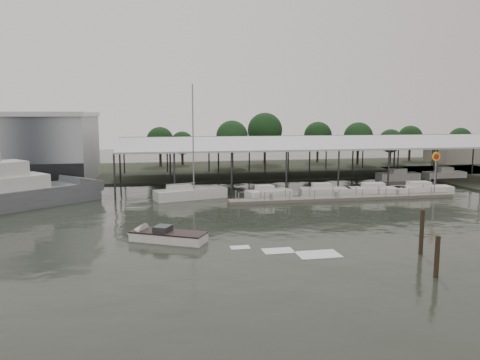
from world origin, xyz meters
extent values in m
plane|color=#242921|center=(0.00, 0.00, 0.00)|extent=(200.00, 200.00, 0.00)
cube|color=#343A2C|center=(0.00, 42.00, 0.10)|extent=(140.00, 30.00, 0.30)
cube|color=#9EA4A9|center=(-28.00, 30.00, 5.00)|extent=(24.00, 20.00, 10.00)
cube|color=#B9BBBD|center=(-28.00, 30.00, 10.20)|extent=(24.50, 20.50, 0.60)
cube|color=#303235|center=(17.00, 28.00, 6.76)|extent=(58.00, 0.40, 0.30)
cylinder|color=#303235|center=(-12.00, 16.50, 2.75)|extent=(0.24, 0.24, 5.50)
cylinder|color=#303235|center=(-12.00, 39.50, 2.75)|extent=(0.24, 0.24, 5.50)
cylinder|color=#303235|center=(46.00, 39.50, 2.75)|extent=(0.24, 0.24, 5.50)
cube|color=slate|center=(15.00, 10.00, 0.20)|extent=(28.00, 2.00, 0.40)
cylinder|color=gray|center=(2.00, 9.10, 0.80)|extent=(0.10, 0.10, 1.20)
cylinder|color=gray|center=(28.00, 10.90, 0.80)|extent=(0.10, 0.10, 1.20)
cube|color=gray|center=(14.00, 10.00, 0.70)|extent=(0.30, 0.30, 0.70)
cylinder|color=gray|center=(27.00, 10.00, 2.50)|extent=(0.16, 0.16, 5.00)
cylinder|color=yellow|center=(27.00, 10.00, 5.00)|extent=(1.10, 0.12, 1.10)
cylinder|color=red|center=(27.00, 9.93, 5.00)|extent=(0.70, 0.05, 0.70)
cube|color=gray|center=(55.00, 45.00, 2.00)|extent=(10.00, 8.00, 4.00)
cube|color=slate|center=(-22.43, 12.29, 0.90)|extent=(17.69, 15.52, 2.40)
cube|color=slate|center=(-16.03, 17.38, 1.90)|extent=(5.77, 5.98, 1.87)
cube|color=silver|center=(-23.31, 11.60, 2.69)|extent=(9.44, 8.71, 1.80)
cube|color=silver|center=(-23.31, 11.60, 4.39)|extent=(5.72, 5.58, 1.61)
cylinder|color=gray|center=(-23.31, 11.60, 6.79)|extent=(0.18, 0.18, 3.50)
cube|color=white|center=(-2.98, 14.30, 0.50)|extent=(9.07, 4.78, 1.40)
cube|color=silver|center=(-4.32, 13.93, 1.40)|extent=(3.15, 2.46, 0.80)
cylinder|color=gray|center=(-2.56, 14.41, 7.36)|extent=(0.16, 0.16, 12.69)
cylinder|color=gray|center=(-4.07, 14.00, 1.90)|extent=(3.41, 1.03, 0.12)
cube|color=white|center=(-6.42, -4.71, 0.35)|extent=(6.33, 4.67, 0.90)
cone|color=white|center=(-9.05, -3.29, 0.35)|extent=(2.36, 2.52, 2.00)
cube|color=black|center=(-6.42, -4.71, 0.75)|extent=(6.35, 4.72, 0.12)
cube|color=#303235|center=(-6.85, -4.48, 1.00)|extent=(1.72, 1.80, 0.50)
cube|color=silver|center=(-1.09, -7.60, 0.02)|extent=(2.30, 1.50, 0.04)
cube|color=silver|center=(1.54, -9.02, 0.02)|extent=(3.10, 2.00, 0.04)
cube|color=silver|center=(4.18, -10.45, 0.02)|extent=(3.90, 2.50, 0.04)
cube|color=white|center=(6.36, 12.56, 0.50)|extent=(5.81, 3.29, 1.10)
cube|color=silver|center=(5.86, 12.56, 1.30)|extent=(2.21, 1.97, 0.70)
cube|color=white|center=(13.77, 12.92, 0.50)|extent=(6.54, 2.89, 1.10)
cube|color=silver|center=(13.27, 12.92, 1.30)|extent=(2.38, 1.84, 0.70)
cube|color=white|center=(20.29, 12.04, 0.50)|extent=(7.83, 3.44, 1.10)
cube|color=silver|center=(19.79, 12.04, 1.30)|extent=(2.88, 2.03, 0.70)
cube|color=white|center=(26.49, 11.82, 0.50)|extent=(7.75, 2.77, 1.10)
cube|color=silver|center=(25.99, 11.82, 1.30)|extent=(2.78, 1.80, 0.70)
cylinder|color=#372B1B|center=(9.78, -16.36, 1.03)|extent=(0.32, 0.32, 3.26)
cylinder|color=#372B1B|center=(11.64, -11.68, 1.35)|extent=(0.32, 0.32, 3.90)
cylinder|color=#312216|center=(-5.68, 49.47, 1.86)|extent=(0.50, 0.50, 3.72)
sphere|color=#1A3E19|center=(-5.68, 49.47, 5.21)|extent=(5.21, 5.21, 5.21)
cylinder|color=#312216|center=(-1.34, 51.09, 1.63)|extent=(0.50, 0.50, 3.26)
sphere|color=#1A3E19|center=(-1.34, 51.09, 4.57)|extent=(4.57, 4.57, 4.57)
cylinder|color=#312216|center=(7.60, 45.02, 2.16)|extent=(0.50, 0.50, 4.31)
sphere|color=#1A3E19|center=(7.60, 45.02, 6.04)|extent=(6.04, 6.04, 6.04)
cylinder|color=#312216|center=(15.30, 50.36, 2.50)|extent=(0.50, 0.50, 5.01)
sphere|color=#1A3E19|center=(15.30, 50.36, 7.01)|extent=(7.01, 7.01, 7.01)
cylinder|color=#312216|center=(26.73, 50.68, 2.07)|extent=(0.50, 0.50, 4.13)
sphere|color=#1A3E19|center=(26.73, 50.68, 5.79)|extent=(5.79, 5.79, 5.79)
cylinder|color=#312216|center=(33.02, 44.93, 2.06)|extent=(0.50, 0.50, 4.12)
sphere|color=#1A3E19|center=(33.02, 44.93, 5.76)|extent=(5.76, 5.76, 5.76)
cylinder|color=#312216|center=(40.72, 46.16, 1.71)|extent=(0.50, 0.50, 3.43)
sphere|color=#1A3E19|center=(40.72, 46.16, 4.80)|extent=(4.80, 4.80, 4.80)
cylinder|color=#312216|center=(47.38, 50.01, 1.86)|extent=(0.50, 0.50, 3.71)
sphere|color=#1A3E19|center=(47.38, 50.01, 5.20)|extent=(5.20, 5.20, 5.20)
cylinder|color=#312216|center=(57.71, 47.65, 1.75)|extent=(0.50, 0.50, 3.50)
sphere|color=#1A3E19|center=(57.71, 47.65, 4.90)|extent=(4.90, 4.90, 4.90)
camera|label=1|loc=(-7.75, -41.79, 10.16)|focal=35.00mm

